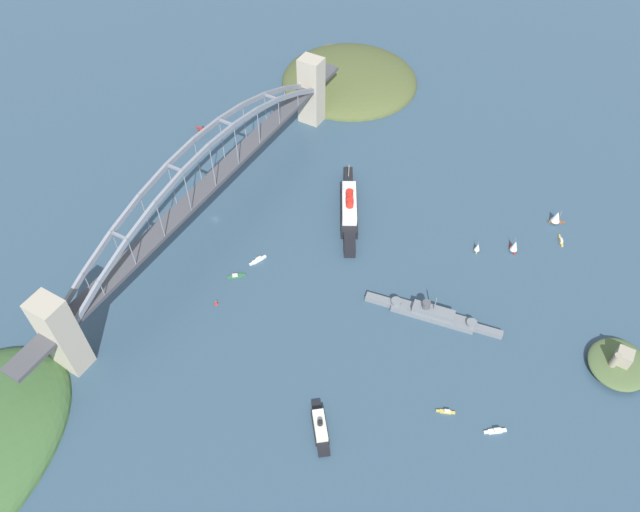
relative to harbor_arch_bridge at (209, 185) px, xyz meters
The scene contains 17 objects.
ground_plane 29.35m from the harbor_arch_bridge, 163.86° to the left, with size 1400.00×1400.00×0.00m, color #334C60.
harbor_arch_bridge is the anchor object (origin of this frame).
headland_west_shore 189.73m from the harbor_arch_bridge, behind, with size 112.40×112.45×28.40m.
ocean_liner 90.83m from the harbor_arch_bridge, 123.16° to the left, with size 72.18×43.85×18.29m.
naval_cruiser 155.53m from the harbor_arch_bridge, 89.14° to the left, with size 17.48×78.27×17.63m.
harbor_ferry_steamer 163.82m from the harbor_arch_bridge, 55.05° to the left, with size 25.85×22.11×7.93m.
fort_island_mid_harbor 253.55m from the harbor_arch_bridge, 93.78° to the left, with size 33.47×31.57×15.21m.
seaplane_taxiing_near_bridge 98.07m from the harbor_arch_bridge, 137.09° to the right, with size 7.77×9.40×4.97m.
small_boat_0 222.79m from the harbor_arch_bridge, 119.12° to the left, with size 7.83×10.28×10.48m.
small_boat_1 192.60m from the harbor_arch_bridge, 111.48° to the left, with size 7.75×6.86×9.95m.
small_boat_2 59.58m from the harbor_arch_bridge, 50.16° to the left, with size 8.52×9.19×2.15m.
small_boat_3 223.62m from the harbor_arch_bridge, 114.72° to the left, with size 9.56×5.45×2.21m.
small_boat_4 170.54m from the harbor_arch_bridge, 110.31° to the left, with size 6.31×4.21×7.25m.
small_boat_5 215.88m from the harbor_arch_bridge, 76.36° to the left, with size 8.01×10.01×2.14m.
small_boat_6 192.52m from the harbor_arch_bridge, 73.82° to the left, with size 4.67×9.32×2.04m.
small_boat_7 55.34m from the harbor_arch_bridge, 69.90° to the left, with size 11.48×5.95×2.64m.
channel_marker_buoy 75.43m from the harbor_arch_bridge, 37.02° to the left, with size 2.20×2.20×2.75m.
Camera 1 is at (205.33, 197.35, 278.46)m, focal length 33.59 mm.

